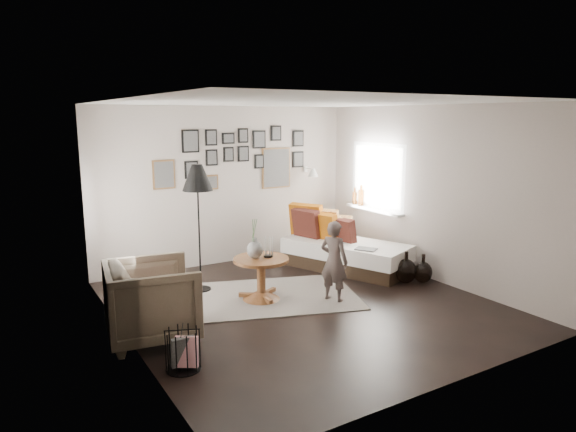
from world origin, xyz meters
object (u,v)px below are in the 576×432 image
magazine_basket (183,350)px  vase (255,247)px  child (334,261)px  demijohn_large (406,271)px  daybed (342,249)px  floor_lamp (197,182)px  armchair (152,301)px  demijohn_small (423,272)px  pedestal_table (261,281)px

magazine_basket → vase: bearing=41.9°
vase → magazine_basket: vase is taller
child → demijohn_large: bearing=-112.4°
daybed → floor_lamp: 2.69m
daybed → armchair: bearing=175.8°
demijohn_small → child: 1.63m
pedestal_table → vase: size_ratio=1.40×
vase → demijohn_small: 2.62m
floor_lamp → child: 2.14m
vase → daybed: (1.92, 0.61, -0.42)m
demijohn_small → floor_lamp: bearing=154.9°
magazine_basket → demijohn_large: size_ratio=0.90×
pedestal_table → demijohn_small: pedestal_table is taller
daybed → armchair: (-3.44, -1.09, 0.12)m
pedestal_table → magazine_basket: bearing=-140.0°
pedestal_table → armchair: size_ratio=0.77×
pedestal_table → floor_lamp: (-0.56, 0.78, 1.28)m
armchair → demijohn_small: size_ratio=2.22×
floor_lamp → demijohn_small: bearing=-25.1°
daybed → floor_lamp: (-2.39, 0.15, 1.22)m
vase → demijohn_large: (2.25, -0.50, -0.56)m
pedestal_table → vase: (-0.08, 0.02, 0.48)m
daybed → armchair: 3.62m
magazine_basket → demijohn_large: demijohn_large is taller
daybed → demijohn_large: daybed is taller
demijohn_large → demijohn_small: 0.26m
daybed → armchair: size_ratio=2.27×
armchair → magazine_basket: bearing=-169.2°
demijohn_large → demijohn_small: size_ratio=1.10×
pedestal_table → demijohn_small: bearing=-14.1°
magazine_basket → child: bearing=18.3°
vase → armchair: size_ratio=0.55×
demijohn_large → pedestal_table: bearing=167.5°
daybed → demijohn_large: bearing=-95.3°
pedestal_table → demijohn_large: size_ratio=1.55×
floor_lamp → pedestal_table: bearing=-54.4°
vase → daybed: size_ratio=0.24×
armchair → magazine_basket: 0.89m
daybed → child: (-1.03, -1.16, 0.23)m
armchair → child: size_ratio=0.88×
vase → magazine_basket: bearing=-138.1°
demijohn_small → pedestal_table: bearing=165.9°
floor_lamp → vase: bearing=-57.8°
daybed → demijohn_small: size_ratio=5.05×
floor_lamp → child: bearing=-43.7°
vase → demijohn_large: bearing=-12.6°
demijohn_large → demijohn_small: bearing=-27.9°
armchair → floor_lamp: bearing=-31.9°
vase → child: bearing=-31.6°
pedestal_table → child: child is taller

